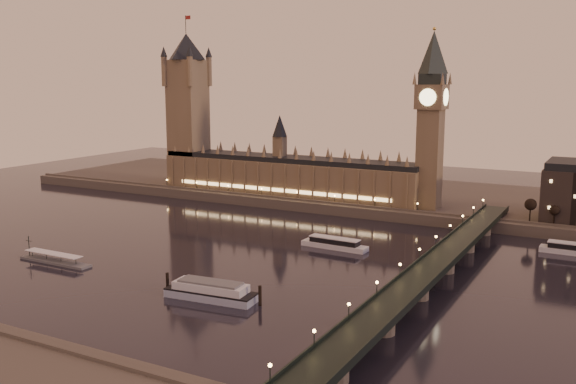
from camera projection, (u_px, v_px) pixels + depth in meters
name	position (u px, v px, depth m)	size (l,w,h in m)	color
ground	(240.00, 255.00, 300.19)	(700.00, 700.00, 0.00)	black
far_embankment	(411.00, 197.00, 428.36)	(560.00, 130.00, 6.00)	#423D35
palace_of_westminster	(288.00, 171.00, 419.92)	(180.00, 26.62, 52.00)	brown
victoria_tower	(188.00, 101.00, 449.69)	(31.68, 31.68, 118.00)	brown
big_ben	(431.00, 109.00, 368.32)	(17.68, 17.68, 104.00)	brown
westminster_bridge	(432.00, 271.00, 256.21)	(13.20, 260.00, 15.30)	black
bare_tree_0	(529.00, 208.00, 339.38)	(5.21, 5.21, 10.60)	black
bare_tree_1	(558.00, 210.00, 332.72)	(5.21, 5.21, 10.60)	black
cruise_boat_a	(334.00, 244.00, 311.36)	(33.71, 8.70, 5.35)	silver
cruise_boat_b	(573.00, 249.00, 301.06)	(29.15, 7.42, 5.38)	silver
moored_barge	(211.00, 291.00, 239.52)	(40.77, 13.14, 7.50)	#94A3BD
pontoon_pier	(55.00, 260.00, 287.29)	(38.73, 6.46, 10.33)	#595B5E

